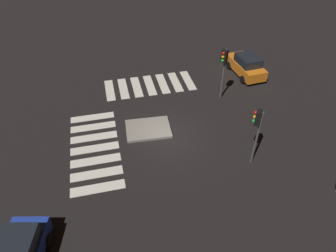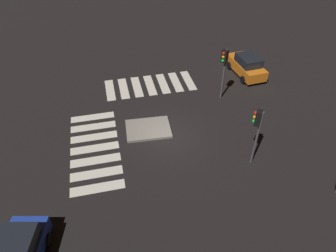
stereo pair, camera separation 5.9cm
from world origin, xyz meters
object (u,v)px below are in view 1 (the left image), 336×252
object	(u,v)px
car_orange	(246,65)
traffic_light_south	(224,63)
traffic_island	(148,129)
traffic_light_west	(257,125)

from	to	relation	value
car_orange	traffic_light_south	distance (m)	5.26
traffic_island	car_orange	xyz separation A→B (m)	(-9.99, -5.64, 0.84)
car_orange	traffic_light_west	xyz separation A→B (m)	(4.28, 10.16, 2.12)
traffic_island	traffic_light_south	xyz separation A→B (m)	(-6.39, -2.58, 3.16)
car_orange	traffic_light_south	size ratio (longest dim) A/B	1.05
traffic_light_south	car_orange	bearing A→B (deg)	-174.85
traffic_island	car_orange	distance (m)	11.50
traffic_island	traffic_light_west	size ratio (longest dim) A/B	0.82
car_orange	traffic_light_south	world-z (taller)	traffic_light_south
traffic_island	traffic_light_south	bearing A→B (deg)	-157.99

